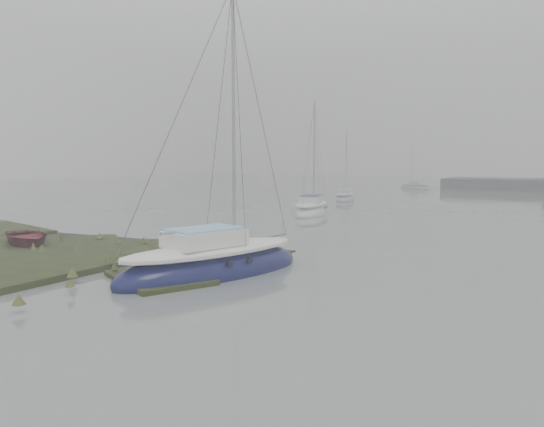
{
  "coord_description": "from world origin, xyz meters",
  "views": [
    {
      "loc": [
        12.05,
        -13.08,
        3.84
      ],
      "look_at": [
        1.89,
        4.27,
        1.8
      ],
      "focal_mm": 35.0,
      "sensor_mm": 36.0,
      "label": 1
    }
  ],
  "objects": [
    {
      "name": "dinghy",
      "position": [
        -8.45,
        1.0,
        0.56
      ],
      "size": [
        3.96,
        3.41,
        0.69
      ],
      "primitive_type": "imported",
      "rotation": [
        0.0,
        0.0,
        1.2
      ],
      "color": "maroon",
      "rests_on": "marsh_bank"
    },
    {
      "name": "sailboat_far_c",
      "position": [
        -7.13,
        57.5,
        0.21
      ],
      "size": [
        4.95,
        3.35,
        6.68
      ],
      "rotation": [
        0.0,
        0.0,
        1.15
      ],
      "color": "#B1B5BB",
      "rests_on": "ground"
    },
    {
      "name": "sailboat_far_a",
      "position": [
        -7.49,
        34.11,
        0.22
      ],
      "size": [
        2.97,
        5.31,
        7.13
      ],
      "rotation": [
        0.0,
        0.0,
        0.27
      ],
      "color": "#9DA2A6",
      "rests_on": "ground"
    },
    {
      "name": "ground",
      "position": [
        0.0,
        30.0,
        0.0
      ],
      "size": [
        160.0,
        160.0,
        0.0
      ],
      "primitive_type": "plane",
      "color": "slate",
      "rests_on": "ground"
    },
    {
      "name": "sailboat_main",
      "position": [
        1.5,
        0.98,
        0.32
      ],
      "size": [
        4.39,
        7.72,
        10.36
      ],
      "rotation": [
        0.0,
        0.0,
        -0.29
      ],
      "color": "#0D103E",
      "rests_on": "ground"
    },
    {
      "name": "sailboat_white",
      "position": [
        -4.46,
        20.64,
        0.27
      ],
      "size": [
        3.49,
        6.49,
        8.72
      ],
      "rotation": [
        0.0,
        0.0,
        0.25
      ],
      "color": "white",
      "rests_on": "ground"
    }
  ]
}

